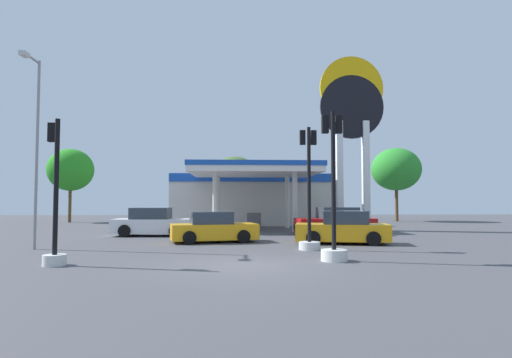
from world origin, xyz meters
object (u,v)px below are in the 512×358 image
car_1 (342,229)px  tree_0 (71,170)px  tree_2 (396,169)px  tree_1 (235,176)px  traffic_signal_1 (334,216)px  station_pole_sign (352,120)px  car_0 (153,223)px  car_2 (335,222)px  traffic_signal_0 (55,219)px  car_3 (214,228)px  corner_streetlamp (35,135)px  traffic_signal_2 (309,210)px

car_1 → tree_0: 27.81m
car_1 → tree_2: tree_2 is taller
tree_1 → traffic_signal_1: bearing=-82.8°
car_1 → tree_0: (-19.28, 19.64, 3.97)m
station_pole_sign → tree_1: 13.56m
traffic_signal_1 → tree_1: 24.86m
car_0 → traffic_signal_1: 12.54m
car_2 → traffic_signal_0: bearing=-135.7°
station_pole_sign → tree_0: size_ratio=1.74×
car_1 → tree_0: tree_0 is taller
car_3 → traffic_signal_1: size_ratio=0.87×
traffic_signal_0 → tree_0: (-9.22, 25.49, 3.27)m
car_2 → car_3: size_ratio=1.07×
corner_streetlamp → car_0: bearing=62.0°
car_2 → traffic_signal_0: size_ratio=1.03×
tree_0 → traffic_signal_0: bearing=-70.1°
tree_1 → station_pole_sign: bearing=-54.9°
station_pole_sign → tree_1: size_ratio=1.94×
tree_2 → tree_1: bearing=-176.6°
tree_0 → tree_1: (14.53, -0.45, -0.52)m
car_3 → tree_0: tree_0 is taller
car_2 → traffic_signal_1: traffic_signal_1 is taller
station_pole_sign → car_3: 13.09m
car_0 → traffic_signal_1: size_ratio=0.91×
traffic_signal_2 → corner_streetlamp: 11.11m
car_3 → tree_2: bearing=50.1°
traffic_signal_0 → traffic_signal_1: bearing=3.6°
car_3 → tree_1: tree_1 is taller
car_3 → traffic_signal_0: 8.10m
traffic_signal_1 → tree_1: bearing=97.2°
car_3 → station_pole_sign: bearing=40.9°
car_2 → tree_2: size_ratio=0.65×
station_pole_sign → car_3: station_pole_sign is taller
station_pole_sign → corner_streetlamp: size_ratio=1.52×
station_pole_sign → traffic_signal_0: 20.07m
car_2 → traffic_signal_2: size_ratio=0.93×
car_0 → tree_1: bearing=73.1°
car_0 → traffic_signal_1: (7.53, -10.00, 0.71)m
traffic_signal_1 → tree_1: (-3.12, 24.51, 2.70)m
tree_2 → tree_0: bearing=-179.1°
traffic_signal_1 → corner_streetlamp: 11.91m
car_1 → traffic_signal_0: bearing=-149.8°
car_0 → tree_1: size_ratio=0.74×
tree_1 → traffic_signal_2: bearing=-82.3°
traffic_signal_2 → tree_0: 28.13m
station_pole_sign → traffic_signal_0: bearing=-132.2°
tree_1 → corner_streetlamp: corner_streetlamp is taller
car_0 → traffic_signal_0: size_ratio=1.00×
tree_2 → corner_streetlamp: corner_streetlamp is taller
station_pole_sign → traffic_signal_2: size_ratio=2.37×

